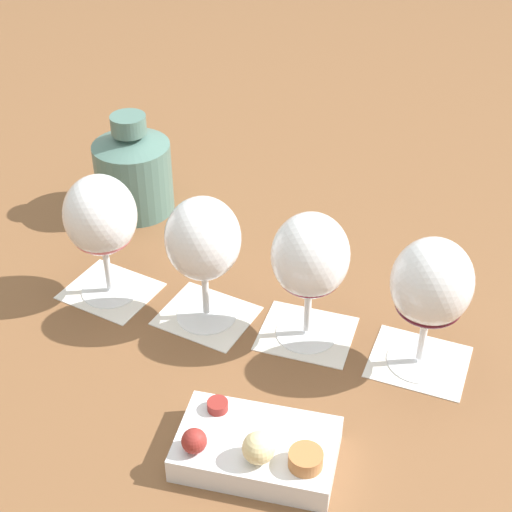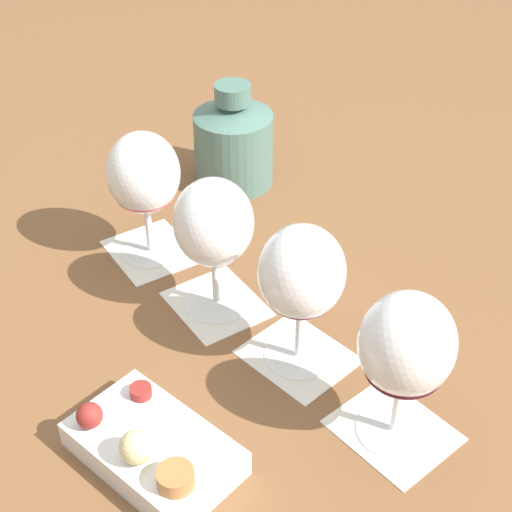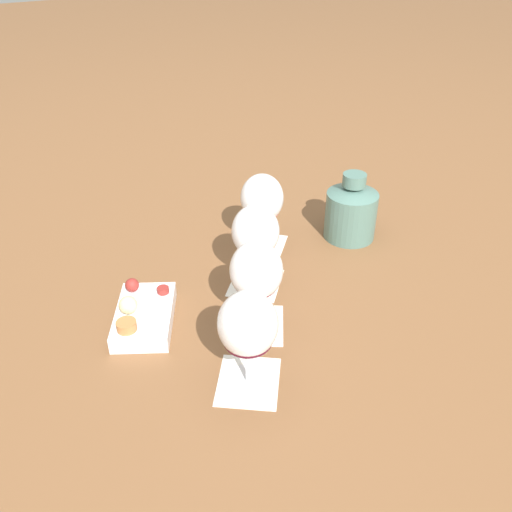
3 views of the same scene
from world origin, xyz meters
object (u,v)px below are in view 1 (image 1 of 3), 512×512
object	(u,v)px
wine_glass_1	(203,245)
wine_glass_2	(310,262)
snack_dish	(256,448)
ceramic_vase	(133,170)
wine_glass_3	(431,288)
wine_glass_0	(101,221)

from	to	relation	value
wine_glass_1	wine_glass_2	size ratio (longest dim) A/B	1.00
wine_glass_1	snack_dish	distance (m)	0.24
ceramic_vase	wine_glass_3	bearing A→B (deg)	-56.41
ceramic_vase	snack_dish	distance (m)	0.50
wine_glass_0	wine_glass_2	xyz separation A→B (m)	(0.22, -0.14, -0.00)
wine_glass_3	snack_dish	bearing A→B (deg)	-157.24
wine_glass_1	ceramic_vase	distance (m)	0.27
snack_dish	wine_glass_3	bearing A→B (deg)	22.76
wine_glass_0	wine_glass_3	size ratio (longest dim) A/B	1.00
wine_glass_3	snack_dish	xyz separation A→B (m)	(-0.21, -0.09, -0.09)
wine_glass_0	wine_glass_1	size ratio (longest dim) A/B	1.00
wine_glass_1	wine_glass_3	bearing A→B (deg)	-32.43
ceramic_vase	snack_dish	bearing A→B (deg)	-83.66
wine_glass_0	ceramic_vase	bearing A→B (deg)	72.88
wine_glass_0	wine_glass_2	world-z (taller)	same
wine_glass_2	snack_dish	distance (m)	0.22
wine_glass_0	wine_glass_1	bearing A→B (deg)	-35.59
wine_glass_2	wine_glass_3	distance (m)	0.13
wine_glass_3	wine_glass_1	bearing A→B (deg)	147.57
ceramic_vase	wine_glass_0	bearing A→B (deg)	-107.12
snack_dish	wine_glass_1	bearing A→B (deg)	91.09
wine_glass_3	ceramic_vase	distance (m)	0.49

